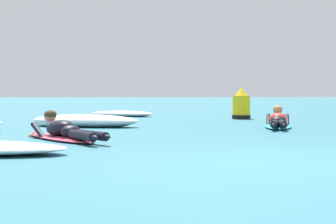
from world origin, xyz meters
TOP-DOWN VIEW (x-y plane):
  - ground_plane at (0.00, 10.00)m, footprint 120.00×120.00m
  - surfer_near at (-2.61, 3.21)m, footprint 1.64×2.47m
  - surfer_far at (1.93, 5.92)m, footprint 1.21×2.56m
  - whitewater_mid_right at (-1.45, 11.79)m, footprint 2.26×1.59m
  - whitewater_far_band at (-2.41, 6.69)m, footprint 2.78×1.88m
  - channel_marker_buoy at (2.04, 9.85)m, footprint 0.55×0.55m

SIDE VIEW (x-z plane):
  - ground_plane at x=0.00m, z-range 0.00..0.00m
  - whitewater_mid_right at x=-1.45m, z-range -0.01..0.18m
  - surfer_far at x=1.93m, z-range -0.14..0.41m
  - whitewater_far_band at x=-2.41m, z-range -0.01..0.28m
  - surfer_near at x=-2.61m, z-range -0.13..0.40m
  - channel_marker_buoy at x=2.04m, z-range -0.10..0.83m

